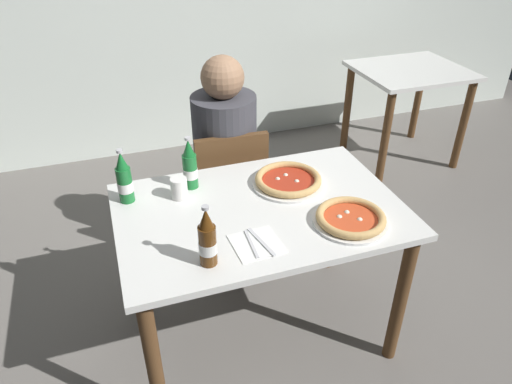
# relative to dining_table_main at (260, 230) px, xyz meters

# --- Properties ---
(ground_plane) EXTENTS (8.00, 8.00, 0.00)m
(ground_plane) POSITION_rel_dining_table_main_xyz_m (0.00, 0.00, -0.64)
(ground_plane) COLOR slate
(dining_table_main) EXTENTS (1.20, 0.80, 0.75)m
(dining_table_main) POSITION_rel_dining_table_main_xyz_m (0.00, 0.00, 0.00)
(dining_table_main) COLOR silver
(dining_table_main) RESTS_ON ground_plane
(chair_behind_table) EXTENTS (0.42, 0.42, 0.85)m
(chair_behind_table) POSITION_rel_dining_table_main_xyz_m (0.03, 0.61, -0.15)
(chair_behind_table) COLOR brown
(chair_behind_table) RESTS_ON ground_plane
(diner_seated) EXTENTS (0.34, 0.34, 1.21)m
(diner_seated) POSITION_rel_dining_table_main_xyz_m (0.03, 0.66, -0.05)
(diner_seated) COLOR #2D3342
(diner_seated) RESTS_ON ground_plane
(dining_table_background) EXTENTS (0.80, 0.70, 0.75)m
(dining_table_background) POSITION_rel_dining_table_main_xyz_m (1.68, 1.38, -0.04)
(dining_table_background) COLOR silver
(dining_table_background) RESTS_ON ground_plane
(pizza_margherita_near) EXTENTS (0.33, 0.33, 0.04)m
(pizza_margherita_near) POSITION_rel_dining_table_main_xyz_m (0.18, 0.14, 0.13)
(pizza_margherita_near) COLOR white
(pizza_margherita_near) RESTS_ON dining_table_main
(pizza_marinara_far) EXTENTS (0.30, 0.30, 0.04)m
(pizza_marinara_far) POSITION_rel_dining_table_main_xyz_m (0.31, -0.22, 0.14)
(pizza_marinara_far) COLOR white
(pizza_marinara_far) RESTS_ON dining_table_main
(beer_bottle_left) EXTENTS (0.07, 0.07, 0.25)m
(beer_bottle_left) POSITION_rel_dining_table_main_xyz_m (-0.52, 0.24, 0.22)
(beer_bottle_left) COLOR #196B2D
(beer_bottle_left) RESTS_ON dining_table_main
(beer_bottle_center) EXTENTS (0.07, 0.07, 0.25)m
(beer_bottle_center) POSITION_rel_dining_table_main_xyz_m (-0.29, -0.27, 0.22)
(beer_bottle_center) COLOR #512D0F
(beer_bottle_center) RESTS_ON dining_table_main
(beer_bottle_right) EXTENTS (0.07, 0.07, 0.25)m
(beer_bottle_right) POSITION_rel_dining_table_main_xyz_m (-0.24, 0.26, 0.22)
(beer_bottle_right) COLOR #196B2D
(beer_bottle_right) RESTS_ON dining_table_main
(napkin_with_cutlery) EXTENTS (0.19, 0.19, 0.01)m
(napkin_with_cutlery) POSITION_rel_dining_table_main_xyz_m (-0.09, -0.22, 0.12)
(napkin_with_cutlery) COLOR white
(napkin_with_cutlery) RESTS_ON dining_table_main
(paper_cup) EXTENTS (0.07, 0.07, 0.09)m
(paper_cup) POSITION_rel_dining_table_main_xyz_m (-0.30, 0.19, 0.16)
(paper_cup) COLOR white
(paper_cup) RESTS_ON dining_table_main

